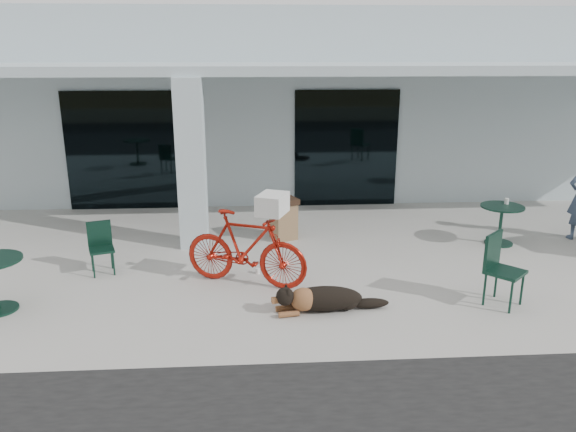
{
  "coord_description": "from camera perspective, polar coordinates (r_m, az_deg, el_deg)",
  "views": [
    {
      "loc": [
        -0.39,
        -7.87,
        3.62
      ],
      "look_at": [
        0.17,
        0.79,
        1.0
      ],
      "focal_mm": 35.0,
      "sensor_mm": 36.0,
      "label": 1
    }
  ],
  "objects": [
    {
      "name": "cafe_chair_far_a",
      "position": [
        8.69,
        21.22,
        -5.23
      ],
      "size": [
        0.71,
        0.71,
        1.06
      ],
      "primitive_type": null,
      "rotation": [
        0.0,
        0.0,
        0.75
      ],
      "color": "#113326",
      "rests_on": "ground"
    },
    {
      "name": "bicycle",
      "position": [
        8.8,
        -4.32,
        -3.28
      ],
      "size": [
        2.08,
        1.28,
        1.21
      ],
      "primitive_type": "imported",
      "rotation": [
        0.0,
        0.0,
        1.19
      ],
      "color": "#A0180C",
      "rests_on": "ground"
    },
    {
      "name": "laundry_basket",
      "position": [
        8.42,
        -1.6,
        1.23
      ],
      "size": [
        0.55,
        0.62,
        0.31
      ],
      "primitive_type": "cube",
      "rotation": [
        0.0,
        0.0,
        1.19
      ],
      "color": "white",
      "rests_on": "bicycle"
    },
    {
      "name": "overhang",
      "position": [
        11.49,
        -1.82,
        14.74
      ],
      "size": [
        22.0,
        2.8,
        0.18
      ],
      "primitive_type": "cube",
      "color": "#B0C2C8",
      "rests_on": "column"
    },
    {
      "name": "storefront_glass_right",
      "position": [
        13.23,
        5.91,
        6.82
      ],
      "size": [
        2.4,
        0.06,
        2.7
      ],
      "primitive_type": "cube",
      "color": "black",
      "rests_on": "ground"
    },
    {
      "name": "building",
      "position": [
        16.43,
        -2.39,
        11.99
      ],
      "size": [
        22.0,
        7.0,
        4.5
      ],
      "primitive_type": "cube",
      "color": "#B0C2C8",
      "rests_on": "ground"
    },
    {
      "name": "storefront_glass_left",
      "position": [
        13.35,
        -15.91,
        6.36
      ],
      "size": [
        2.8,
        0.06,
        2.7
      ],
      "primitive_type": "cube",
      "color": "black",
      "rests_on": "ground"
    },
    {
      "name": "column",
      "position": [
        10.44,
        -9.78,
        5.16
      ],
      "size": [
        0.5,
        0.5,
        3.12
      ],
      "primitive_type": "cube",
      "color": "#B0C2C8",
      "rests_on": "ground"
    },
    {
      "name": "ground",
      "position": [
        8.67,
        -0.8,
        -7.88
      ],
      "size": [
        80.0,
        80.0,
        0.0
      ],
      "primitive_type": "plane",
      "color": "#AEABA4",
      "rests_on": "ground"
    },
    {
      "name": "cup_on_table",
      "position": [
        11.45,
        21.32,
        1.41
      ],
      "size": [
        0.09,
        0.09,
        0.11
      ],
      "primitive_type": "cylinder",
      "rotation": [
        0.0,
        0.0,
        0.19
      ],
      "color": "white",
      "rests_on": "cafe_table_far"
    },
    {
      "name": "cafe_table_far",
      "position": [
        11.4,
        20.77,
        -0.86
      ],
      "size": [
        0.94,
        0.94,
        0.76
      ],
      "primitive_type": null,
      "rotation": [
        0.0,
        0.0,
        0.19
      ],
      "color": "#113326",
      "rests_on": "ground"
    },
    {
      "name": "dog",
      "position": [
        8.08,
        3.73,
        -8.23
      ],
      "size": [
        1.3,
        0.62,
        0.42
      ],
      "primitive_type": null,
      "rotation": [
        0.0,
        0.0,
        0.17
      ],
      "color": "black",
      "rests_on": "ground"
    },
    {
      "name": "trash_receptacle",
      "position": [
        10.96,
        -0.46,
        -0.24
      ],
      "size": [
        0.63,
        0.63,
        0.82
      ],
      "primitive_type": null,
      "rotation": [
        0.0,
        0.0,
        0.4
      ],
      "color": "olive",
      "rests_on": "ground"
    },
    {
      "name": "cafe_chair_near",
      "position": [
        9.75,
        -18.42,
        -3.18
      ],
      "size": [
        0.51,
        0.53,
        0.86
      ],
      "primitive_type": null,
      "rotation": [
        0.0,
        0.0,
        0.33
      ],
      "color": "#113326",
      "rests_on": "ground"
    },
    {
      "name": "cup_near_dog",
      "position": [
        9.39,
        -3.1,
        -5.59
      ],
      "size": [
        0.1,
        0.1,
        0.09
      ],
      "primitive_type": "cylinder",
      "rotation": [
        0.0,
        0.0,
        0.42
      ],
      "color": "white",
      "rests_on": "ground"
    }
  ]
}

